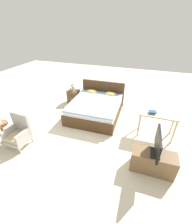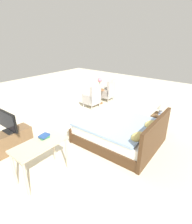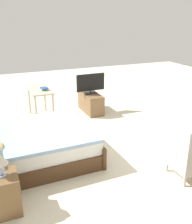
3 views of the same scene
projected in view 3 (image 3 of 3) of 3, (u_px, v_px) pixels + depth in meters
ground_plane at (94, 148)px, 5.27m from camera, size 16.00×16.00×0.00m
bed at (33, 145)px, 4.73m from camera, size 1.74×2.06×0.96m
armchair_by_window_right at (186, 156)px, 4.21m from camera, size 0.56×0.56×0.92m
nightstand at (4, 194)px, 3.48m from camera, size 0.44×0.41×0.55m
tv_stand at (91, 103)px, 7.16m from camera, size 0.96×0.40×0.52m
tv_flatscreen at (91, 83)px, 6.97m from camera, size 0.21×0.79×0.54m
vanity_desk at (40, 93)px, 6.57m from camera, size 1.04×0.52×0.78m
book_stack at (44, 89)px, 6.40m from camera, size 0.21×0.18×0.07m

